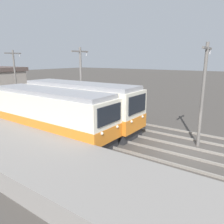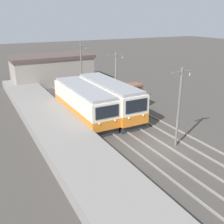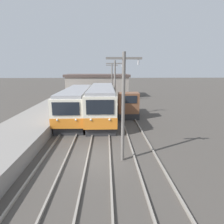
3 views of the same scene
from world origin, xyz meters
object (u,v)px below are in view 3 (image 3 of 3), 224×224
object	(u,v)px
shunting_locomotive	(127,106)
catenary_mast_far	(112,81)
catenary_mast_near	(123,105)
commuter_train_left	(77,105)
catenary_mast_mid	(115,87)
commuter_train_center	(102,105)

from	to	relation	value
shunting_locomotive	catenary_mast_far	world-z (taller)	catenary_mast_far
shunting_locomotive	catenary_mast_near	distance (m)	11.04
catenary_mast_near	catenary_mast_far	distance (m)	20.45
commuter_train_left	catenary_mast_mid	size ratio (longest dim) A/B	1.66
catenary_mast_mid	catenary_mast_far	xyz separation A→B (m)	(0.00, 10.23, 0.00)
commuter_train_center	catenary_mast_far	distance (m)	11.64
catenary_mast_mid	shunting_locomotive	bearing A→B (deg)	16.98
catenary_mast_mid	catenary_mast_far	world-z (taller)	same
commuter_train_center	catenary_mast_far	size ratio (longest dim) A/B	1.65
commuter_train_left	catenary_mast_near	size ratio (longest dim) A/B	1.66
commuter_train_left	shunting_locomotive	distance (m)	5.96
commuter_train_center	shunting_locomotive	distance (m)	3.45
shunting_locomotive	catenary_mast_near	xyz separation A→B (m)	(-1.49, -10.68, 2.37)
commuter_train_center	shunting_locomotive	world-z (taller)	commuter_train_center
shunting_locomotive	catenary_mast_mid	xyz separation A→B (m)	(-1.49, -0.46, 2.37)
commuter_train_left	commuter_train_center	bearing A→B (deg)	-6.44
commuter_train_center	catenary_mast_far	world-z (taller)	catenary_mast_far
catenary_mast_near	catenary_mast_far	size ratio (longest dim) A/B	1.00
catenary_mast_near	catenary_mast_far	xyz separation A→B (m)	(0.00, 20.45, 0.00)
commuter_train_center	catenary_mast_far	xyz separation A→B (m)	(1.51, 11.39, 1.86)
commuter_train_left	catenary_mast_near	xyz separation A→B (m)	(4.31, -9.38, 1.96)
commuter_train_left	catenary_mast_near	distance (m)	10.50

